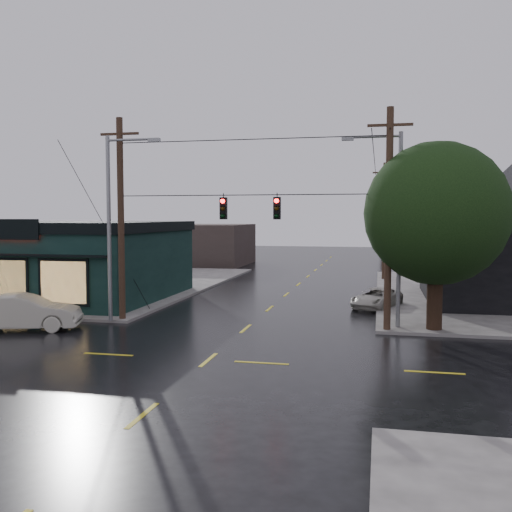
% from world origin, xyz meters
% --- Properties ---
extents(ground_plane, '(160.00, 160.00, 0.00)m').
position_xyz_m(ground_plane, '(0.00, 0.00, 0.00)').
color(ground_plane, black).
extents(sidewalk_nw, '(28.00, 28.00, 0.15)m').
position_xyz_m(sidewalk_nw, '(-20.00, 20.00, 0.07)').
color(sidewalk_nw, '#5E5B58').
rests_on(sidewalk_nw, ground).
extents(pizza_shop, '(16.30, 12.34, 4.90)m').
position_xyz_m(pizza_shop, '(-15.00, 12.94, 2.56)').
color(pizza_shop, black).
rests_on(pizza_shop, ground).
extents(corner_tree, '(6.48, 6.48, 8.51)m').
position_xyz_m(corner_tree, '(8.61, 7.01, 5.40)').
color(corner_tree, black).
rests_on(corner_tree, ground).
extents(utility_pole_nw, '(2.00, 0.32, 10.15)m').
position_xyz_m(utility_pole_nw, '(-6.50, 6.50, 0.00)').
color(utility_pole_nw, black).
rests_on(utility_pole_nw, ground).
extents(utility_pole_ne, '(2.00, 0.32, 10.15)m').
position_xyz_m(utility_pole_ne, '(6.50, 6.50, 0.00)').
color(utility_pole_ne, black).
rests_on(utility_pole_ne, ground).
extents(utility_pole_far_a, '(2.00, 0.32, 9.65)m').
position_xyz_m(utility_pole_far_a, '(6.50, 28.00, 0.00)').
color(utility_pole_far_a, black).
rests_on(utility_pole_far_a, ground).
extents(utility_pole_far_b, '(2.00, 0.32, 9.15)m').
position_xyz_m(utility_pole_far_b, '(6.50, 48.00, 0.00)').
color(utility_pole_far_b, black).
rests_on(utility_pole_far_b, ground).
extents(utility_pole_far_c, '(2.00, 0.32, 9.15)m').
position_xyz_m(utility_pole_far_c, '(6.50, 68.00, 0.00)').
color(utility_pole_far_c, black).
rests_on(utility_pole_far_c, ground).
extents(span_signal_assembly, '(13.00, 0.48, 1.23)m').
position_xyz_m(span_signal_assembly, '(0.10, 6.50, 5.70)').
color(span_signal_assembly, black).
rests_on(span_signal_assembly, ground).
extents(streetlight_nw, '(5.40, 0.30, 9.15)m').
position_xyz_m(streetlight_nw, '(-6.80, 5.80, 0.00)').
color(streetlight_nw, gray).
rests_on(streetlight_nw, ground).
extents(streetlight_ne, '(5.40, 0.30, 9.15)m').
position_xyz_m(streetlight_ne, '(7.00, 7.20, 0.00)').
color(streetlight_ne, gray).
rests_on(streetlight_ne, ground).
extents(bg_building_west, '(12.00, 10.00, 4.40)m').
position_xyz_m(bg_building_west, '(-14.00, 40.00, 2.20)').
color(bg_building_west, '#392D29').
rests_on(bg_building_west, ground).
extents(bg_building_east, '(14.00, 12.00, 5.60)m').
position_xyz_m(bg_building_east, '(16.00, 45.00, 2.80)').
color(bg_building_east, '#26262B').
rests_on(bg_building_east, ground).
extents(sedan_cream, '(5.41, 3.33, 1.68)m').
position_xyz_m(sedan_cream, '(-9.99, 3.45, 0.84)').
color(sedan_cream, '#B9B5A3').
rests_on(sedan_cream, ground).
extents(suv_silver, '(3.31, 4.56, 1.15)m').
position_xyz_m(suv_silver, '(6.00, 13.43, 0.58)').
color(suv_silver, '#BAB6AB').
rests_on(suv_silver, ground).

